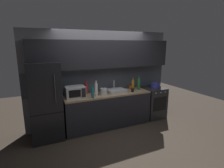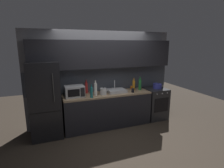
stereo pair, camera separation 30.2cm
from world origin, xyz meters
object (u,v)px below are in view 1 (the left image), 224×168
wine_bottle_white (96,89)px  wine_bottle_red (86,88)px  microwave (75,92)px  kettle (104,91)px  wine_bottle_green (139,84)px  cooking_pot (155,85)px  mug_dark (132,90)px  refrigerator (45,102)px  oven_range (153,102)px  wine_bottle_amber (133,85)px  mug_orange (131,87)px  wine_bottle_teal (93,93)px

wine_bottle_white → wine_bottle_red: wine_bottle_white is taller
microwave → kettle: size_ratio=2.26×
wine_bottle_red → wine_bottle_green: size_ratio=0.96×
wine_bottle_white → cooking_pot: wine_bottle_white is taller
wine_bottle_white → cooking_pot: (1.87, 0.08, -0.09)m
microwave → mug_dark: 1.52m
refrigerator → oven_range: size_ratio=1.98×
wine_bottle_green → wine_bottle_amber: bearing=170.2°
refrigerator → mug_orange: refrigerator is taller
wine_bottle_white → kettle: bearing=5.2°
microwave → cooking_pot: size_ratio=1.84×
kettle → refrigerator: bearing=177.6°
wine_bottle_white → wine_bottle_red: (-0.17, 0.29, -0.01)m
wine_bottle_amber → mug_orange: (0.02, 0.15, -0.10)m
wine_bottle_teal → wine_bottle_white: bearing=45.6°
wine_bottle_white → cooking_pot: 1.88m
kettle → wine_bottle_red: wine_bottle_red is taller
kettle → wine_bottle_amber: wine_bottle_amber is taller
wine_bottle_white → wine_bottle_amber: wine_bottle_white is taller
mug_dark → wine_bottle_amber: bearing=56.7°
wine_bottle_teal → cooking_pot: size_ratio=1.29×
refrigerator → wine_bottle_amber: (2.31, 0.04, 0.15)m
refrigerator → cooking_pot: refrigerator is taller
wine_bottle_white → cooking_pot: size_ratio=1.53×
oven_range → wine_bottle_green: wine_bottle_green is taller
wine_bottle_green → mug_dark: wine_bottle_green is taller
oven_range → wine_bottle_green: (-0.53, 0.01, 0.61)m
kettle → mug_dark: size_ratio=1.89×
mug_dark → mug_orange: size_ratio=1.23×
wine_bottle_white → wine_bottle_red: 0.33m
refrigerator → mug_orange: 2.34m
oven_range → mug_dark: 0.97m
microwave → mug_orange: size_ratio=5.26×
wine_bottle_red → wine_bottle_white: bearing=-59.8°
wine_bottle_green → mug_orange: 0.26m
wine_bottle_teal → oven_range: bearing=6.4°
microwave → wine_bottle_teal: 0.43m
wine_bottle_amber → wine_bottle_teal: wine_bottle_amber is taller
microwave → wine_bottle_red: size_ratio=1.29×
wine_bottle_teal → mug_dark: bearing=4.1°
mug_orange → wine_bottle_teal: bearing=-162.2°
wine_bottle_amber → wine_bottle_green: size_ratio=0.91×
oven_range → mug_dark: (-0.82, -0.14, 0.50)m
kettle → wine_bottle_green: (1.09, 0.07, 0.07)m
oven_range → wine_bottle_green: bearing=178.5°
wine_bottle_green → cooking_pot: size_ratio=1.48×
microwave → cooking_pot: bearing=-0.4°
wine_bottle_amber → mug_orange: 0.18m
oven_range → wine_bottle_red: 2.09m
oven_range → microwave: bearing=179.5°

